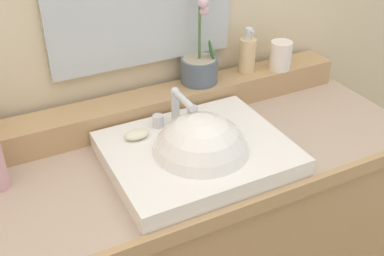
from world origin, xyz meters
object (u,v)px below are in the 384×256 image
at_px(soap_bar, 137,134).
at_px(soap_dispenser, 247,54).
at_px(potted_plant, 200,60).
at_px(tumbler_cup, 281,55).
at_px(sink_basin, 200,159).

relative_size(soap_bar, soap_dispenser, 0.46).
distance_m(potted_plant, tumbler_cup, 0.29).
bearing_deg(potted_plant, sink_basin, -117.76).
relative_size(sink_basin, soap_bar, 6.91).
bearing_deg(soap_bar, soap_dispenser, 19.87).
bearing_deg(sink_basin, soap_bar, 137.67).
height_order(sink_basin, soap_bar, sink_basin).
bearing_deg(soap_bar, potted_plant, 30.74).
xyz_separation_m(sink_basin, tumbler_cup, (0.44, 0.25, 0.12)).
relative_size(soap_bar, tumbler_cup, 0.73).
xyz_separation_m(potted_plant, tumbler_cup, (0.29, -0.04, -0.03)).
bearing_deg(soap_dispenser, soap_bar, -160.13).
distance_m(sink_basin, potted_plant, 0.36).
bearing_deg(soap_dispenser, potted_plant, 178.96).
relative_size(potted_plant, tumbler_cup, 3.90).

